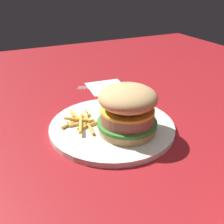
{
  "coord_description": "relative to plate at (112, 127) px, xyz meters",
  "views": [
    {
      "loc": [
        0.23,
        0.47,
        0.3
      ],
      "look_at": [
        0.02,
        0.01,
        0.04
      ],
      "focal_mm": 42.69,
      "sensor_mm": 36.0,
      "label": 1
    }
  ],
  "objects": [
    {
      "name": "plate",
      "position": [
        0.0,
        0.0,
        0.0
      ],
      "size": [
        0.27,
        0.27,
        0.01
      ],
      "primitive_type": "cylinder",
      "color": "silver",
      "rests_on": "ground_plane"
    },
    {
      "name": "fork",
      "position": [
        -0.09,
        -0.23,
        -0.0
      ],
      "size": [
        0.17,
        0.08,
        0.0
      ],
      "color": "silver",
      "rests_on": "napkin"
    },
    {
      "name": "sandwich",
      "position": [
        -0.02,
        0.04,
        0.06
      ],
      "size": [
        0.12,
        0.12,
        0.1
      ],
      "color": "tan",
      "rests_on": "plate"
    },
    {
      "name": "ground_plane",
      "position": [
        -0.02,
        -0.01,
        -0.01
      ],
      "size": [
        1.6,
        1.6,
        0.0
      ],
      "primitive_type": "plane",
      "color": "maroon"
    },
    {
      "name": "napkin",
      "position": [
        -0.09,
        -0.23,
        -0.01
      ],
      "size": [
        0.12,
        0.12,
        0.0
      ],
      "primitive_type": "cube",
      "rotation": [
        0.0,
        0.0,
        -0.09
      ],
      "color": "white",
      "rests_on": "ground_plane"
    },
    {
      "name": "fries_pile",
      "position": [
        0.06,
        -0.03,
        0.01
      ],
      "size": [
        0.08,
        0.12,
        0.01
      ],
      "color": "gold",
      "rests_on": "plate"
    }
  ]
}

